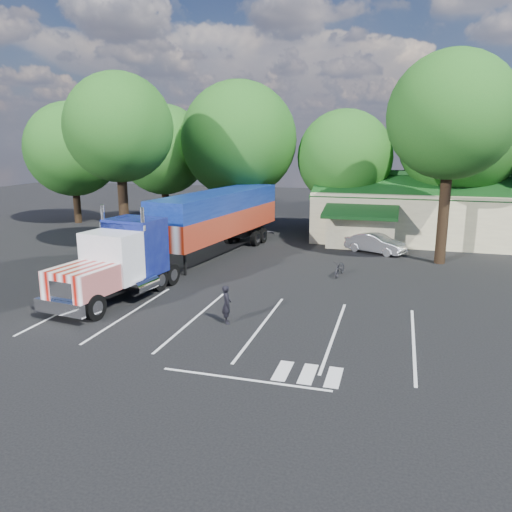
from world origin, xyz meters
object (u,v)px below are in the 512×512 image
(semi_truck, at_px, (198,224))
(bicycle, at_px, (340,268))
(silver_sedan, at_px, (376,243))
(woman, at_px, (227,304))

(semi_truck, height_order, bicycle, semi_truck)
(bicycle, bearing_deg, silver_sedan, 85.29)
(semi_truck, distance_m, silver_sedan, 13.01)
(semi_truck, bearing_deg, silver_sedan, 38.28)
(semi_truck, xyz_separation_m, woman, (5.47, -9.98, -1.79))
(semi_truck, relative_size, woman, 13.03)
(semi_truck, distance_m, bicycle, 9.63)
(bicycle, relative_size, silver_sedan, 0.41)
(bicycle, xyz_separation_m, silver_sedan, (1.72, 7.05, 0.25))
(semi_truck, bearing_deg, bicycle, 4.60)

